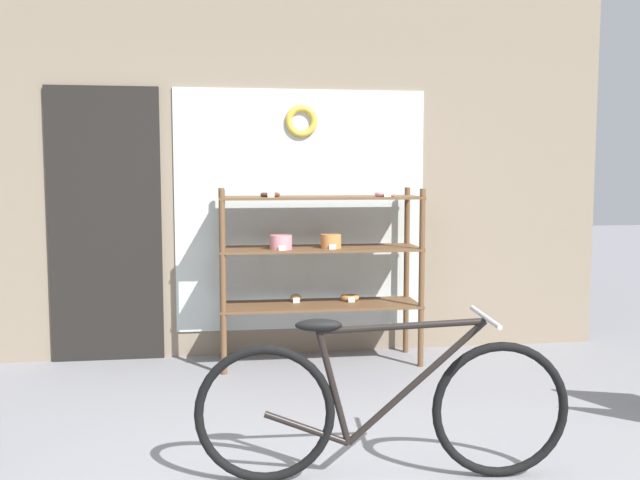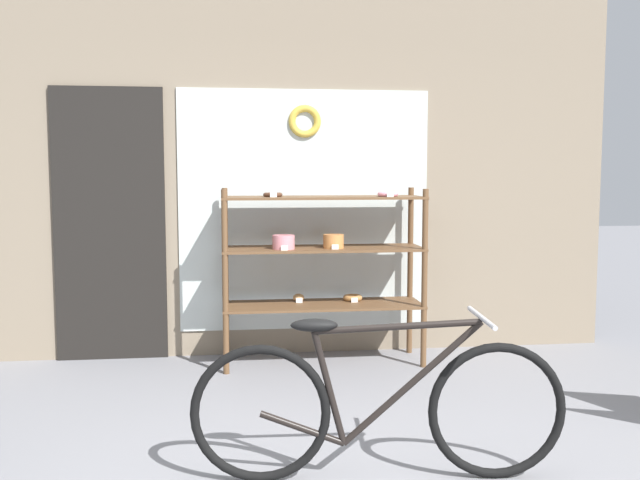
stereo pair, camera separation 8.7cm
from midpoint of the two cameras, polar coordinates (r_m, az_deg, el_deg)
The scene contains 3 objects.
storefront_facade at distance 5.68m, azimuth -4.42°, elevation 6.10°, with size 5.38×0.13×3.11m.
display_case at distance 5.37m, azimuth -0.52°, elevation -1.15°, with size 1.51×0.47×1.33m.
bicycle at distance 3.46m, azimuth 4.26°, elevation -13.14°, with size 1.78×0.46×0.79m.
Camera 1 is at (-0.47, -2.82, 1.46)m, focal length 40.00 mm.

